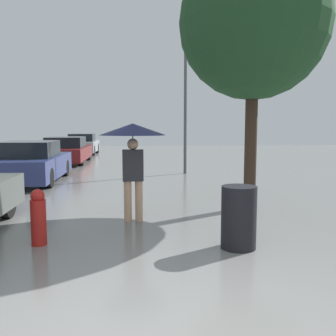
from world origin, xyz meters
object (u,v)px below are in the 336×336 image
at_px(parked_car_farthest, 83,145).
at_px(street_lamp, 186,70).
at_px(trash_bin, 239,217).
at_px(fire_hydrant, 38,217).
at_px(pedestrian, 133,140).
at_px(parked_car_second, 31,163).
at_px(tree, 254,25).
at_px(parked_car_third, 67,151).

xyz_separation_m(parked_car_farthest, street_lamp, (5.04, -10.00, 3.13)).
xyz_separation_m(trash_bin, fire_hydrant, (-2.87, 0.41, -0.04)).
bearing_deg(pedestrian, parked_car_second, 121.48).
bearing_deg(tree, parked_car_third, 118.48).
relative_size(parked_car_second, fire_hydrant, 4.98).
bearing_deg(trash_bin, parked_car_farthest, 104.08).
height_order(street_lamp, trash_bin, street_lamp).
xyz_separation_m(pedestrian, street_lamp, (1.89, 6.84, 2.23)).
relative_size(parked_car_farthest, trash_bin, 4.27).
bearing_deg(parked_car_farthest, pedestrian, -79.40).
bearing_deg(parked_car_third, tree, -61.52).
distance_m(parked_car_third, trash_bin, 13.68).
bearing_deg(trash_bin, parked_car_third, 109.78).
bearing_deg(fire_hydrant, tree, 29.33).
bearing_deg(fire_hydrant, pedestrian, 42.39).
bearing_deg(parked_car_second, trash_bin, -55.73).
relative_size(parked_car_second, trash_bin, 4.60).
bearing_deg(trash_bin, fire_hydrant, 171.96).
bearing_deg(pedestrian, street_lamp, 74.55).
bearing_deg(street_lamp, pedestrian, -105.45).
height_order(parked_car_third, tree, tree).
distance_m(tree, trash_bin, 4.30).
bearing_deg(trash_bin, parked_car_second, 124.27).
relative_size(pedestrian, parked_car_farthest, 0.47).
xyz_separation_m(parked_car_farthest, fire_hydrant, (1.77, -18.10, -0.18)).
relative_size(parked_car_farthest, tree, 0.72).
bearing_deg(parked_car_second, pedestrian, -58.52).
distance_m(pedestrian, street_lamp, 7.44).
bearing_deg(parked_car_farthest, parked_car_third, -89.85).
xyz_separation_m(pedestrian, parked_car_second, (-3.17, 5.18, -0.91)).
distance_m(pedestrian, parked_car_second, 6.14).
xyz_separation_m(parked_car_second, trash_bin, (4.66, -6.84, -0.14)).
bearing_deg(trash_bin, pedestrian, 131.86).
height_order(pedestrian, trash_bin, pedestrian).
xyz_separation_m(parked_car_third, tree, (5.59, -10.31, 3.19)).
bearing_deg(parked_car_farthest, tree, -70.63).
xyz_separation_m(pedestrian, parked_car_third, (-3.14, 11.20, -0.91)).
bearing_deg(parked_car_second, fire_hydrant, -74.45).
bearing_deg(parked_car_farthest, street_lamp, -63.24).
xyz_separation_m(parked_car_second, tree, (5.63, -4.28, 3.18)).
xyz_separation_m(pedestrian, tree, (2.46, 0.90, 2.28)).
relative_size(pedestrian, parked_car_second, 0.43).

